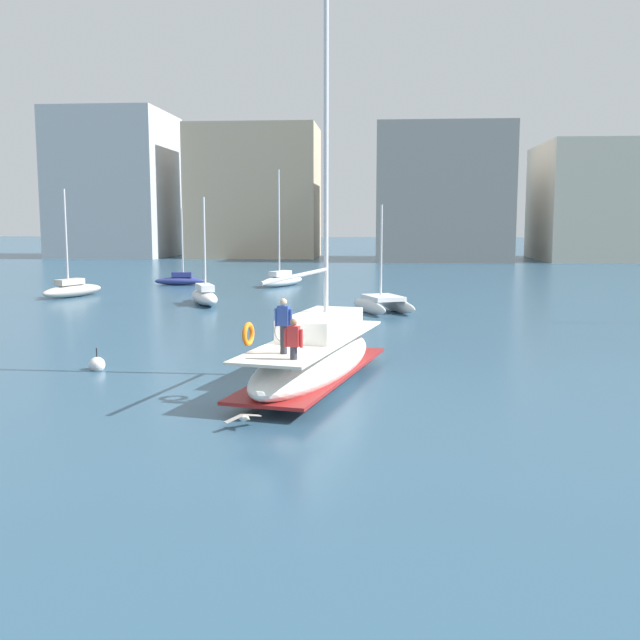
# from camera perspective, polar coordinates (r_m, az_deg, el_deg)

# --- Properties ---
(ground_plane) EXTENTS (400.00, 400.00, 0.00)m
(ground_plane) POSITION_cam_1_polar(r_m,az_deg,el_deg) (23.28, -2.88, -5.33)
(ground_plane) COLOR #2D516B
(main_sailboat) EXTENTS (4.45, 9.89, 13.03)m
(main_sailboat) POSITION_cam_1_polar(r_m,az_deg,el_deg) (23.94, -0.34, -2.73)
(main_sailboat) COLOR white
(main_sailboat) RESTS_ON ground
(moored_sloop_far) EXTENTS (3.34, 5.46, 6.58)m
(moored_sloop_far) POSITION_cam_1_polar(r_m,az_deg,el_deg) (46.82, -8.81, 1.86)
(moored_sloop_far) COLOR silver
(moored_sloop_far) RESTS_ON ground
(moored_catamaran) EXTENTS (3.11, 5.29, 7.23)m
(moored_catamaran) POSITION_cam_1_polar(r_m,az_deg,el_deg) (53.44, -18.36, 2.27)
(moored_catamaran) COLOR #B7B2A8
(moored_catamaran) RESTS_ON ground
(moored_cutter_left) EXTENTS (3.87, 5.12, 6.05)m
(moored_cutter_left) POSITION_cam_1_polar(r_m,az_deg,el_deg) (42.38, 4.83, 1.29)
(moored_cutter_left) COLOR white
(moored_cutter_left) RESTS_ON ground
(moored_cutter_right) EXTENTS (3.49, 5.06, 9.02)m
(moored_cutter_right) POSITION_cam_1_polar(r_m,az_deg,el_deg) (58.85, -2.91, 3.15)
(moored_cutter_right) COLOR silver
(moored_cutter_right) RESTS_ON ground
(moored_ketch_distant) EXTENTS (4.04, 1.34, 6.10)m
(moored_ketch_distant) POSITION_cam_1_polar(r_m,az_deg,el_deg) (60.90, -10.63, 3.06)
(moored_ketch_distant) COLOR navy
(moored_ketch_distant) RESTS_ON ground
(seagull) EXTENTS (0.85, 0.85, 0.17)m
(seagull) POSITION_cam_1_polar(r_m,az_deg,el_deg) (19.03, -5.88, -7.41)
(seagull) COLOR silver
(seagull) RESTS_ON ground
(mooring_buoy) EXTENTS (0.56, 0.56, 0.88)m
(mooring_buoy) POSITION_cam_1_polar(r_m,az_deg,el_deg) (27.41, -16.63, -3.29)
(mooring_buoy) COLOR silver
(mooring_buoy) RESTS_ON ground
(waterfront_buildings) EXTENTS (81.66, 20.98, 19.86)m
(waterfront_buildings) POSITION_cam_1_polar(r_m,az_deg,el_deg) (101.56, 2.21, 9.63)
(waterfront_buildings) COLOR #B2B7BC
(waterfront_buildings) RESTS_ON ground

